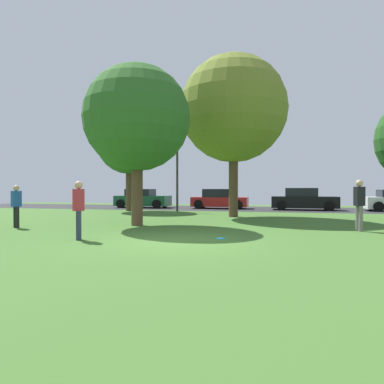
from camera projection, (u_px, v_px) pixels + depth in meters
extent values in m
plane|color=#3D6628|center=(175.00, 241.00, 10.15)|extent=(44.00, 44.00, 0.00)
cube|color=#28282B|center=(238.00, 209.00, 25.70)|extent=(44.00, 6.40, 0.01)
cylinder|color=brown|center=(129.00, 187.00, 23.27)|extent=(0.36, 0.36, 3.14)
sphere|color=#2D6023|center=(128.00, 142.00, 23.24)|extent=(4.09, 4.09, 4.09)
cylinder|color=brown|center=(137.00, 188.00, 14.35)|extent=(0.46, 0.46, 3.03)
sphere|color=#2D6023|center=(137.00, 118.00, 14.32)|extent=(4.26, 4.26, 4.26)
cylinder|color=brown|center=(233.00, 183.00, 18.60)|extent=(0.47, 0.47, 3.54)
sphere|color=olive|center=(233.00, 109.00, 18.55)|extent=(5.55, 5.55, 5.55)
cylinder|color=slate|center=(361.00, 219.00, 12.40)|extent=(0.14, 0.14, 0.89)
cylinder|color=slate|center=(358.00, 218.00, 12.55)|extent=(0.14, 0.14, 0.89)
cube|color=black|center=(359.00, 196.00, 12.47)|extent=(0.38, 0.34, 0.67)
sphere|color=tan|center=(359.00, 183.00, 12.46)|extent=(0.24, 0.24, 0.24)
cylinder|color=#2D334C|center=(79.00, 225.00, 10.49)|extent=(0.14, 0.14, 0.85)
cylinder|color=#2D334C|center=(78.00, 226.00, 10.34)|extent=(0.14, 0.14, 0.85)
cube|color=#B72D38|center=(79.00, 200.00, 10.41)|extent=(0.38, 0.34, 0.63)
sphere|color=tan|center=(79.00, 185.00, 10.40)|extent=(0.23, 0.23, 0.23)
cylinder|color=black|center=(15.00, 217.00, 13.60)|extent=(0.14, 0.14, 0.80)
cylinder|color=black|center=(17.00, 217.00, 13.50)|extent=(0.14, 0.14, 0.80)
cube|color=#23519E|center=(16.00, 199.00, 13.54)|extent=(0.34, 0.38, 0.60)
sphere|color=tan|center=(16.00, 188.00, 13.53)|extent=(0.22, 0.22, 0.22)
cylinder|color=#2DB2E0|center=(220.00, 238.00, 10.61)|extent=(0.27, 0.27, 0.03)
cube|color=#195633|center=(143.00, 201.00, 27.09)|extent=(4.01, 1.85, 0.75)
cube|color=black|center=(141.00, 192.00, 27.12)|extent=(1.92, 1.63, 0.50)
cylinder|color=black|center=(164.00, 203.00, 27.66)|extent=(0.64, 0.22, 0.64)
cylinder|color=black|center=(157.00, 204.00, 25.86)|extent=(0.64, 0.22, 0.64)
cylinder|color=black|center=(131.00, 203.00, 28.32)|extent=(0.64, 0.22, 0.64)
cylinder|color=black|center=(121.00, 204.00, 26.52)|extent=(0.64, 0.22, 0.64)
cube|color=#B21E1E|center=(220.00, 202.00, 25.95)|extent=(4.01, 1.72, 0.68)
cube|color=black|center=(217.00, 193.00, 25.99)|extent=(1.92, 1.51, 0.59)
cylinder|color=black|center=(240.00, 204.00, 26.46)|extent=(0.64, 0.22, 0.64)
cylinder|color=black|center=(238.00, 205.00, 24.79)|extent=(0.64, 0.22, 0.64)
cylinder|color=black|center=(203.00, 203.00, 27.12)|extent=(0.64, 0.22, 0.64)
cylinder|color=black|center=(198.00, 204.00, 25.45)|extent=(0.64, 0.22, 0.64)
cube|color=black|center=(304.00, 202.00, 24.29)|extent=(4.33, 1.71, 0.76)
cube|color=black|center=(301.00, 192.00, 24.33)|extent=(2.08, 1.51, 0.58)
cylinder|color=black|center=(326.00, 205.00, 24.77)|extent=(0.64, 0.22, 0.64)
cylinder|color=black|center=(330.00, 206.00, 23.11)|extent=(0.64, 0.22, 0.64)
cylinder|color=black|center=(281.00, 204.00, 25.48)|extent=(0.64, 0.22, 0.64)
cylinder|color=black|center=(281.00, 206.00, 23.82)|extent=(0.64, 0.22, 0.64)
cylinder|color=black|center=(371.00, 205.00, 24.16)|extent=(0.64, 0.22, 0.64)
cylinder|color=black|center=(379.00, 207.00, 22.37)|extent=(0.64, 0.22, 0.64)
cylinder|color=#2D2D33|center=(177.00, 176.00, 22.79)|extent=(0.14, 0.14, 4.50)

